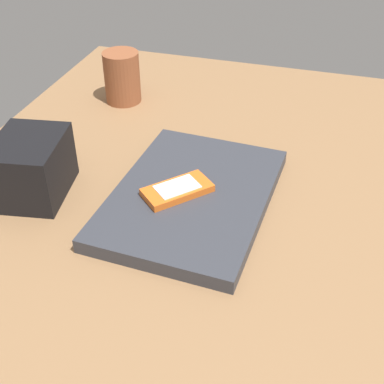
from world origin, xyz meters
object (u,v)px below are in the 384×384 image
(cell_phone_on_laptop, at_px, (177,190))
(desk_organizer, at_px, (31,167))
(pen_cup, at_px, (122,77))
(laptop_closed, at_px, (192,197))

(cell_phone_on_laptop, bearing_deg, desk_organizer, 98.17)
(cell_phone_on_laptop, distance_m, pen_cup, 0.36)
(laptop_closed, distance_m, desk_organizer, 0.24)
(desk_organizer, xyz_separation_m, pen_cup, (0.32, -0.01, 0.00))
(pen_cup, bearing_deg, laptop_closed, -141.21)
(desk_organizer, bearing_deg, pen_cup, -11.04)
(laptop_closed, bearing_deg, cell_phone_on_laptop, 122.70)
(cell_phone_on_laptop, relative_size, desk_organizer, 0.87)
(cell_phone_on_laptop, height_order, desk_organizer, desk_organizer)
(laptop_closed, distance_m, cell_phone_on_laptop, 0.03)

